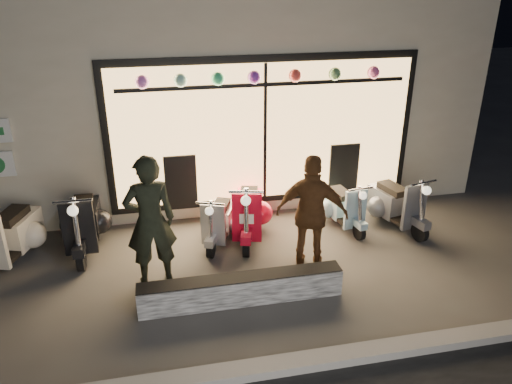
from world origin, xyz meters
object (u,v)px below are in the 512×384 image
Objects in this scene: graffiti_barrier at (241,289)px; scooter_red at (249,211)px; scooter_silver at (220,219)px; man at (150,221)px; woman at (312,213)px.

graffiti_barrier is 1.96m from scooter_red.
scooter_silver reaches higher than graffiti_barrier.
scooter_red is 2.04m from man.
graffiti_barrier is 1.55× the size of woman.
scooter_red is (0.49, 0.07, 0.07)m from scooter_silver.
scooter_red reaches higher than scooter_silver.
man is at bearing 146.08° from graffiti_barrier.
man is 2.31m from woman.
man reaches higher than woman.
man is (-1.14, 0.76, 0.77)m from graffiti_barrier.
graffiti_barrier is 1.83m from scooter_silver.
scooter_red is at bearing 76.05° from graffiti_barrier.
scooter_silver is at bearing -21.43° from woman.
scooter_silver is 0.68× the size of woman.
woman is at bearing -45.95° from scooter_red.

